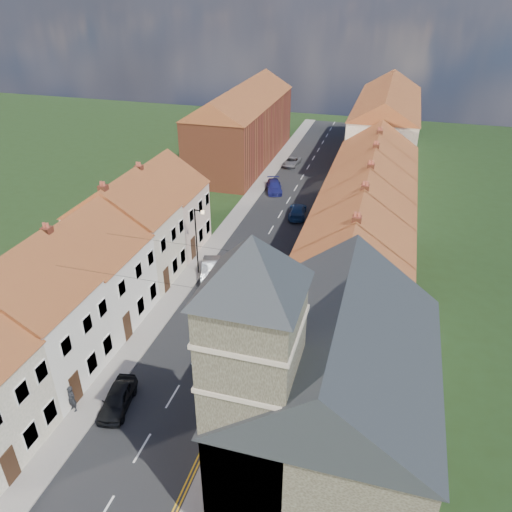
% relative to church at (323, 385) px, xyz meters
% --- Properties ---
extents(ground, '(160.00, 160.00, 0.00)m').
position_rel_church_xyz_m(ground, '(-9.36, -3.32, -5.88)').
color(ground, '#1E3617').
rests_on(ground, ground).
extents(road, '(7.00, 90.00, 0.02)m').
position_rel_church_xyz_m(road, '(-9.36, 26.68, -5.87)').
color(road, black).
rests_on(road, ground).
extents(pavement_left, '(1.80, 90.00, 0.12)m').
position_rel_church_xyz_m(pavement_left, '(-13.76, 26.68, -5.82)').
color(pavement_left, '#A79E98').
rests_on(pavement_left, ground).
extents(pavement_right, '(1.80, 90.00, 0.12)m').
position_rel_church_xyz_m(pavement_right, '(-4.96, 26.68, -5.82)').
color(pavement_right, '#A79E98').
rests_on(pavement_right, ground).
extents(church, '(11.25, 14.25, 15.20)m').
position_rel_church_xyz_m(church, '(0.00, 0.00, 0.00)').
color(church, '#3E392C').
rests_on(church, ground).
extents(cottage_r_tudor, '(8.30, 5.20, 9.00)m').
position_rel_church_xyz_m(cottage_r_tudor, '(-0.09, 9.37, -1.41)').
color(cottage_r_tudor, white).
rests_on(cottage_r_tudor, ground).
extents(cottage_r_white_near, '(8.30, 6.00, 9.00)m').
position_rel_church_xyz_m(cottage_r_white_near, '(-0.06, 14.77, -1.40)').
color(cottage_r_white_near, white).
rests_on(cottage_r_white_near, ground).
extents(cottage_r_cream_mid, '(8.30, 5.20, 9.00)m').
position_rel_church_xyz_m(cottage_r_cream_mid, '(-0.06, 20.17, -1.40)').
color(cottage_r_cream_mid, brown).
rests_on(cottage_r_cream_mid, ground).
extents(cottage_r_pink, '(8.30, 6.00, 9.00)m').
position_rel_church_xyz_m(cottage_r_pink, '(-0.06, 25.57, -1.40)').
color(cottage_r_pink, brown).
rests_on(cottage_r_pink, ground).
extents(cottage_r_white_far, '(8.30, 5.20, 9.00)m').
position_rel_church_xyz_m(cottage_r_white_far, '(-0.06, 30.97, -1.40)').
color(cottage_r_white_far, white).
rests_on(cottage_r_white_far, ground).
extents(cottage_r_cream_far, '(8.30, 6.00, 9.00)m').
position_rel_church_xyz_m(cottage_r_cream_far, '(-0.06, 36.37, -1.40)').
color(cottage_r_cream_far, white).
rests_on(cottage_r_cream_far, ground).
extents(cottage_l_cream, '(8.30, 6.30, 9.10)m').
position_rel_church_xyz_m(cottage_l_cream, '(-18.66, 2.22, -1.35)').
color(cottage_l_cream, white).
rests_on(cottage_l_cream, ground).
extents(cottage_l_white, '(8.30, 6.90, 8.80)m').
position_rel_church_xyz_m(cottage_l_white, '(-18.66, 8.62, -1.51)').
color(cottage_l_white, white).
rests_on(cottage_l_white, ground).
extents(cottage_l_brick_mid, '(8.30, 5.70, 9.10)m').
position_rel_church_xyz_m(cottage_l_brick_mid, '(-18.66, 14.72, -1.35)').
color(cottage_l_brick_mid, white).
rests_on(cottage_l_brick_mid, ground).
extents(cottage_l_pink, '(8.30, 6.30, 8.80)m').
position_rel_church_xyz_m(cottage_l_pink, '(-18.66, 20.52, -1.51)').
color(cottage_l_pink, '#FFD8C9').
rests_on(cottage_l_pink, ground).
extents(block_right_far, '(8.30, 24.20, 10.50)m').
position_rel_church_xyz_m(block_right_far, '(-0.06, 51.68, -0.58)').
color(block_right_far, white).
rests_on(block_right_far, ground).
extents(block_left_far, '(8.30, 24.20, 10.50)m').
position_rel_church_xyz_m(block_left_far, '(-18.66, 46.68, -0.58)').
color(block_left_far, brown).
rests_on(block_left_far, ground).
extents(lamppost, '(0.88, 0.15, 6.00)m').
position_rel_church_xyz_m(lamppost, '(-13.17, 16.68, -2.34)').
color(lamppost, black).
rests_on(lamppost, pavement_left).
extents(car_near, '(2.14, 3.96, 1.28)m').
position_rel_church_xyz_m(car_near, '(-12.13, 1.04, -5.24)').
color(car_near, black).
rests_on(car_near, ground).
extents(car_mid, '(2.57, 4.39, 1.37)m').
position_rel_church_xyz_m(car_mid, '(-12.04, 16.48, -5.19)').
color(car_mid, '#999CA0').
rests_on(car_mid, ground).
extents(car_far, '(2.95, 4.52, 1.22)m').
position_rel_church_xyz_m(car_far, '(-11.65, 36.93, -5.27)').
color(car_far, navy).
rests_on(car_far, ground).
extents(car_distant, '(2.12, 4.05, 1.09)m').
position_rel_church_xyz_m(car_distant, '(-11.66, 46.68, -5.33)').
color(car_distant, gray).
rests_on(car_distant, ground).
extents(pedestrian_left, '(0.73, 0.57, 1.76)m').
position_rel_church_xyz_m(pedestrian_left, '(-14.46, -0.04, -4.87)').
color(pedestrian_left, black).
rests_on(pedestrian_left, pavement_left).
extents(car_far_b, '(2.31, 4.52, 1.26)m').
position_rel_church_xyz_m(car_far_b, '(-7.48, 30.68, -5.25)').
color(car_far_b, navy).
rests_on(car_far_b, ground).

